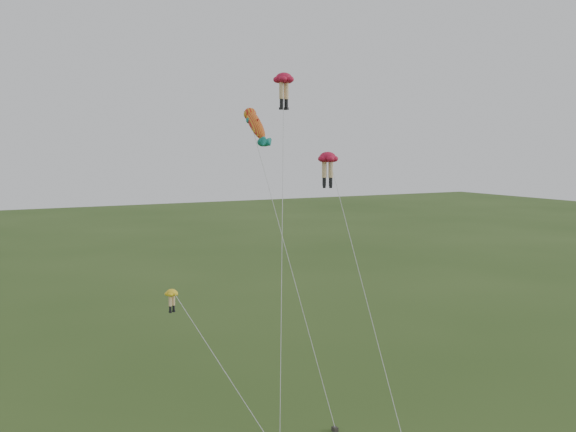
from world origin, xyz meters
name	(u,v)px	position (x,y,z in m)	size (l,w,h in m)	color
legs_kite_red_high	(284,87)	(2.01, 7.64, 19.57)	(5.99, 10.15, 20.48)	#B61232
legs_kite_red_mid	(329,164)	(5.00, 7.00, 14.66)	(2.72, 11.71, 15.45)	#B61232
legs_kite_yellow	(181,308)	(-6.15, 4.32, 6.91)	(3.51, 9.91, 7.83)	yellow
fish_kite	(256,125)	(0.96, 9.66, 17.18)	(0.90, 11.51, 18.68)	orange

